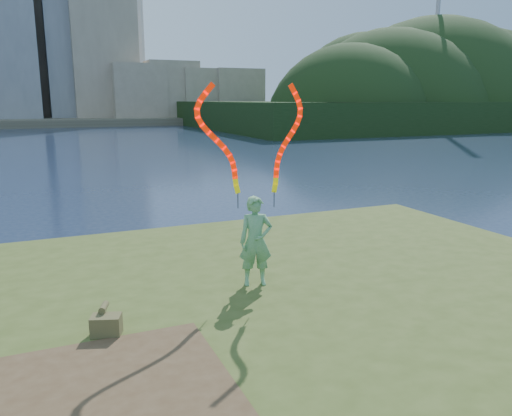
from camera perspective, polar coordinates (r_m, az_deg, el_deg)
name	(u,v)px	position (r m, az deg, el deg)	size (l,w,h in m)	color
ground	(200,321)	(10.18, -6.44, -12.75)	(320.00, 320.00, 0.00)	#1A2742
grassy_knoll	(243,360)	(8.09, -1.54, -16.98)	(20.00, 18.00, 0.80)	#3C4D1B
dirt_patch	(100,397)	(6.66, -17.38, -19.89)	(3.20, 3.00, 0.02)	#47331E
far_shore	(53,120)	(103.96, -22.15, 9.35)	(320.00, 40.00, 1.20)	#4F4A3A
wooded_hill	(428,124)	(92.83, 19.03, 9.06)	(78.00, 50.00, 63.00)	black
woman_with_ribbons	(256,213)	(9.39, -0.02, -0.63)	(2.03, 0.67, 4.10)	#11761E
canvas_bag	(106,324)	(8.07, -16.75, -12.57)	(0.51, 0.57, 0.42)	#424423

